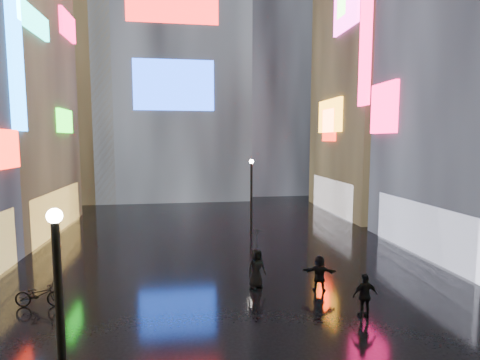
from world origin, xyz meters
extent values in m
plane|color=black|center=(0.00, 20.00, 0.00)|extent=(140.00, 140.00, 0.00)
cube|color=#FF1C0C|center=(-10.85, 18.32, 6.06)|extent=(0.25, 2.24, 1.94)
cube|color=#147AFF|center=(-10.85, 20.00, 11.00)|extent=(0.25, 1.40, 8.00)
cube|color=#FFC659|center=(-11.10, 26.00, 1.50)|extent=(0.20, 10.00, 3.00)
cube|color=#1CFF1C|center=(-10.85, 27.82, 7.91)|extent=(0.25, 3.00, 1.71)
cube|color=#1AFFE0|center=(-10.85, 22.61, 13.61)|extent=(0.25, 4.84, 1.37)
cube|color=#FF0C51|center=(-10.85, 29.70, 15.31)|extent=(0.25, 3.32, 1.94)
cube|color=white|center=(11.10, 17.00, 1.50)|extent=(0.20, 9.00, 3.00)
cube|color=#FF0C51|center=(10.85, 21.12, 8.58)|extent=(0.25, 2.99, 3.26)
cube|color=#FF0C51|center=(10.85, 24.00, 14.00)|extent=(0.25, 1.40, 10.00)
cube|color=black|center=(16.00, 30.00, 14.00)|extent=(10.00, 12.00, 28.00)
cube|color=white|center=(11.10, 30.00, 1.50)|extent=(0.20, 9.00, 3.00)
cube|color=#FF9F19|center=(10.85, 30.32, 8.66)|extent=(0.25, 4.92, 2.91)
cube|color=#FF32CC|center=(10.85, 27.51, 17.02)|extent=(0.25, 4.36, 3.46)
cube|color=#FF1C0C|center=(10.85, 30.44, 7.84)|extent=(0.25, 2.63, 2.87)
cube|color=black|center=(-3.00, 44.00, 21.00)|extent=(16.00, 14.00, 42.00)
cube|color=#194CFF|center=(-3.00, 36.90, 12.00)|extent=(8.00, 0.20, 5.00)
cube|color=black|center=(9.00, 46.00, 17.00)|extent=(12.00, 12.00, 34.00)
cube|color=black|center=(-14.00, 42.00, 13.00)|extent=(10.00, 10.00, 26.00)
cylinder|color=black|center=(-4.56, 5.61, 2.50)|extent=(0.16, 0.16, 5.00)
sphere|color=white|center=(-4.56, 5.61, 5.05)|extent=(0.30, 0.30, 0.30)
cylinder|color=black|center=(2.45, 23.16, 2.50)|extent=(0.16, 0.16, 5.00)
sphere|color=white|center=(2.45, 23.16, 5.05)|extent=(0.30, 0.30, 0.30)
imported|color=black|center=(4.42, 10.47, 0.82)|extent=(0.97, 0.42, 1.64)
imported|color=black|center=(1.01, 13.84, 0.87)|extent=(0.97, 0.78, 1.73)
imported|color=black|center=(3.61, 12.99, 0.79)|extent=(1.53, 0.83, 1.58)
imported|color=black|center=(1.01, 13.84, 2.19)|extent=(1.26, 1.25, 0.91)
imported|color=black|center=(-7.79, 13.15, 0.49)|extent=(1.91, 0.84, 0.97)
camera|label=1|loc=(-2.07, -1.92, 6.50)|focal=28.00mm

